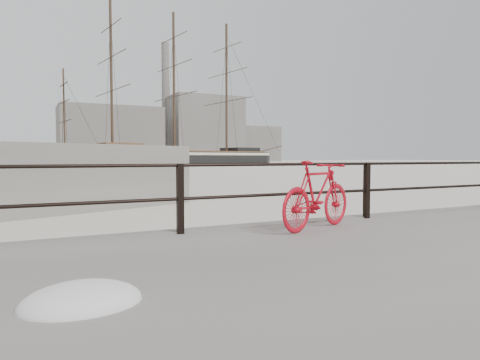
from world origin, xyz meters
name	(u,v)px	position (x,y,z in m)	size (l,w,h in m)	color
ground	(360,236)	(0.00, 0.00, 0.00)	(400.00, 400.00, 0.00)	white
guardrail	(367,190)	(0.00, -0.15, 0.85)	(28.00, 0.10, 1.00)	black
bicycle	(317,195)	(-1.51, -0.71, 0.87)	(1.73, 0.26, 1.04)	red
barque_black	(175,164)	(25.37, 88.82, 0.00)	(63.77, 20.87, 35.82)	black
schooner_mid	(31,166)	(-4.53, 81.04, 0.00)	(26.32, 11.14, 19.17)	silver
industrial_west	(110,135)	(20.00, 140.00, 9.00)	(32.00, 18.00, 18.00)	gray
industrial_mid	(203,130)	(55.00, 145.00, 12.00)	(26.00, 20.00, 24.00)	gray
industrial_east	(251,144)	(78.00, 150.00, 7.00)	(20.00, 16.00, 14.00)	gray
smokestack	(166,102)	(42.00, 150.00, 22.00)	(2.80, 2.80, 44.00)	gray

